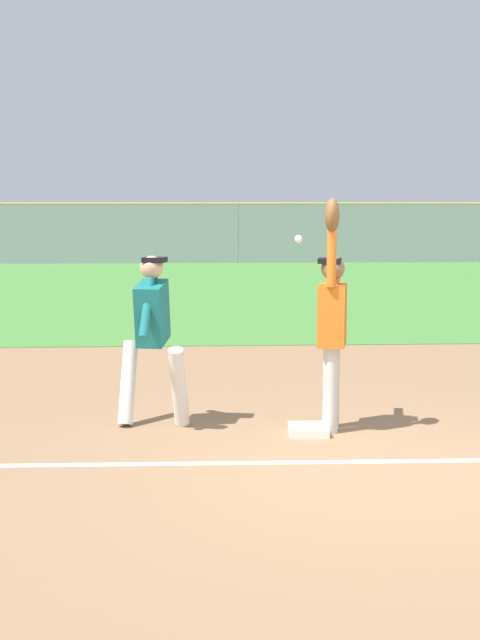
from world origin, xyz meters
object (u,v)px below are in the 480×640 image
object	(u,v)px
runner	(152,329)
parked_car_green	(343,239)
parked_car_white	(38,240)
fielder	(332,318)
first_base	(308,430)
parked_car_blue	(184,240)
baseball	(298,239)

from	to	relation	value
runner	parked_car_green	distance (m)	26.85
parked_car_white	fielder	bearing A→B (deg)	-80.46
first_base	parked_car_green	world-z (taller)	parked_car_green
parked_car_white	parked_car_green	distance (m)	11.94
parked_car_blue	parked_car_green	world-z (taller)	same
baseball	fielder	bearing A→B (deg)	28.48
first_base	parked_car_green	bearing A→B (deg)	79.86
fielder	parked_car_blue	distance (m)	25.84
parked_car_green	baseball	bearing A→B (deg)	-101.66
parked_car_blue	baseball	bearing A→B (deg)	-89.66
first_base	fielder	size ratio (longest dim) A/B	0.17
runner	parked_car_green	size ratio (longest dim) A/B	0.39
fielder	runner	bearing A→B (deg)	4.48
fielder	runner	world-z (taller)	fielder
first_base	parked_car_green	size ratio (longest dim) A/B	0.09
baseball	first_base	bearing A→B (deg)	32.56
parked_car_blue	parked_car_white	bearing A→B (deg)	173.19
fielder	baseball	world-z (taller)	fielder
fielder	parked_car_blue	bearing A→B (deg)	-73.52
parked_car_blue	fielder	bearing A→B (deg)	-88.84
runner	fielder	bearing A→B (deg)	2.39
baseball	runner	bearing A→B (deg)	162.45
fielder	runner	distance (m)	1.78
parked_car_white	parked_car_green	world-z (taller)	same
parked_car_white	parked_car_blue	distance (m)	5.66
baseball	parked_car_green	xyz separation A→B (m)	(4.86, 26.55, -1.22)
baseball	parked_car_white	world-z (taller)	baseball
fielder	parked_car_green	bearing A→B (deg)	-87.20
runner	parked_car_blue	bearing A→B (deg)	100.49
first_base	parked_car_white	bearing A→B (deg)	105.33
fielder	runner	size ratio (longest dim) A/B	1.33
first_base	parked_car_blue	distance (m)	25.94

